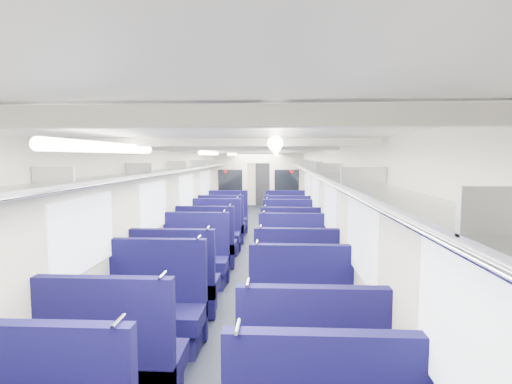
{
  "coord_description": "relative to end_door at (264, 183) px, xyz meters",
  "views": [
    {
      "loc": [
        0.56,
        -9.11,
        2.2
      ],
      "look_at": [
        -0.04,
        2.51,
        1.17
      ],
      "focal_mm": 28.15,
      "sensor_mm": 36.0,
      "label": 1
    }
  ],
  "objects": [
    {
      "name": "seat_9",
      "position": [
        0.83,
        -12.55,
        -0.61
      ],
      "size": [
        1.14,
        0.63,
        1.27
      ],
      "color": "#100E45",
      "rests_on": "floor"
    },
    {
      "name": "seat_10",
      "position": [
        -0.83,
        -11.39,
        -0.61
      ],
      "size": [
        1.14,
        0.63,
        1.27
      ],
      "color": "#100E45",
      "rests_on": "floor"
    },
    {
      "name": "wall_left",
      "position": [
        -1.4,
        -8.94,
        0.18
      ],
      "size": [
        0.02,
        18.0,
        2.35
      ],
      "primitive_type": "cube",
      "color": "beige",
      "rests_on": "floor"
    },
    {
      "name": "seat_15",
      "position": [
        0.83,
        -9.19,
        -0.61
      ],
      "size": [
        1.14,
        0.63,
        1.27
      ],
      "color": "#100E45",
      "rests_on": "floor"
    },
    {
      "name": "seat_14",
      "position": [
        -0.83,
        -9.11,
        -0.61
      ],
      "size": [
        1.14,
        0.63,
        1.27
      ],
      "color": "#100E45",
      "rests_on": "floor"
    },
    {
      "name": "seat_13",
      "position": [
        0.83,
        -10.3,
        -0.61
      ],
      "size": [
        1.14,
        0.63,
        1.27
      ],
      "color": "#100E45",
      "rests_on": "floor"
    },
    {
      "name": "wall_far",
      "position": [
        0.0,
        0.06,
        0.18
      ],
      "size": [
        2.8,
        0.02,
        2.35
      ],
      "primitive_type": "cube",
      "color": "beige",
      "rests_on": "floor"
    },
    {
      "name": "seat_19",
      "position": [
        0.83,
        -6.78,
        -0.61
      ],
      "size": [
        1.14,
        0.63,
        1.27
      ],
      "color": "#100E45",
      "rests_on": "floor"
    },
    {
      "name": "windows",
      "position": [
        0.0,
        -9.4,
        0.42
      ],
      "size": [
        2.78,
        15.6,
        0.75
      ],
      "color": "white",
      "rests_on": "wall_left"
    },
    {
      "name": "floor",
      "position": [
        0.0,
        -8.94,
        -1.0
      ],
      "size": [
        2.8,
        18.0,
        0.01
      ],
      "primitive_type": "cube",
      "color": "black",
      "rests_on": "ground"
    },
    {
      "name": "seat_11",
      "position": [
        0.83,
        -11.43,
        -0.61
      ],
      "size": [
        1.14,
        0.63,
        1.27
      ],
      "color": "#100E45",
      "rests_on": "floor"
    },
    {
      "name": "wall_right",
      "position": [
        1.4,
        -8.94,
        0.18
      ],
      "size": [
        0.02,
        18.0,
        2.35
      ],
      "primitive_type": "cube",
      "color": "beige",
      "rests_on": "floor"
    },
    {
      "name": "seat_16",
      "position": [
        -0.83,
        -8.0,
        -0.61
      ],
      "size": [
        1.14,
        0.63,
        1.27
      ],
      "color": "#100E45",
      "rests_on": "floor"
    },
    {
      "name": "dado_right",
      "position": [
        1.39,
        -8.94,
        -0.65
      ],
      "size": [
        0.03,
        17.9,
        0.7
      ],
      "primitive_type": "cube",
      "color": "#131139",
      "rests_on": "floor"
    },
    {
      "name": "seat_8",
      "position": [
        -0.83,
        -12.69,
        -0.61
      ],
      "size": [
        1.14,
        0.63,
        1.27
      ],
      "color": "#100E45",
      "rests_on": "floor"
    },
    {
      "name": "seat_5",
      "position": [
        0.83,
        -14.97,
        -0.61
      ],
      "size": [
        1.14,
        0.63,
        1.27
      ],
      "color": "#100E45",
      "rests_on": "floor"
    },
    {
      "name": "dado_left",
      "position": [
        -1.39,
        -8.94,
        -0.65
      ],
      "size": [
        0.03,
        17.9,
        0.7
      ],
      "primitive_type": "cube",
      "color": "#131139",
      "rests_on": "floor"
    },
    {
      "name": "luggage_rack_right",
      "position": [
        1.21,
        -8.94,
        0.97
      ],
      "size": [
        0.36,
        17.4,
        0.18
      ],
      "color": "#B2B5BA",
      "rests_on": "wall_right"
    },
    {
      "name": "ceiling_fittings",
      "position": [
        0.0,
        -9.2,
        1.29
      ],
      "size": [
        2.7,
        16.06,
        0.11
      ],
      "color": "beige",
      "rests_on": "ceiling"
    },
    {
      "name": "seat_7",
      "position": [
        0.83,
        -13.87,
        -0.61
      ],
      "size": [
        1.14,
        0.63,
        1.27
      ],
      "color": "#100E45",
      "rests_on": "floor"
    },
    {
      "name": "seat_18",
      "position": [
        -0.83,
        -6.91,
        -0.61
      ],
      "size": [
        1.14,
        0.63,
        1.27
      ],
      "color": "#100E45",
      "rests_on": "floor"
    },
    {
      "name": "seat_12",
      "position": [
        -0.83,
        -10.22,
        -0.61
      ],
      "size": [
        1.14,
        0.63,
        1.27
      ],
      "color": "#100E45",
      "rests_on": "floor"
    },
    {
      "name": "ceiling",
      "position": [
        0.0,
        -8.94,
        1.35
      ],
      "size": [
        2.8,
        18.0,
        0.01
      ],
      "primitive_type": "cube",
      "color": "silver",
      "rests_on": "wall_left"
    },
    {
      "name": "seat_4",
      "position": [
        -0.83,
        -14.82,
        -0.61
      ],
      "size": [
        1.14,
        0.63,
        1.27
      ],
      "color": "#100E45",
      "rests_on": "floor"
    },
    {
      "name": "luggage_rack_left",
      "position": [
        -1.21,
        -8.94,
        0.97
      ],
      "size": [
        0.36,
        17.4,
        0.18
      ],
      "color": "#B2B5BA",
      "rests_on": "wall_left"
    },
    {
      "name": "seat_6",
      "position": [
        -0.83,
        -13.64,
        -0.61
      ],
      "size": [
        1.14,
        0.63,
        1.27
      ],
      "color": "#100E45",
      "rests_on": "floor"
    },
    {
      "name": "seat_17",
      "position": [
        0.83,
        -8.05,
        -0.61
      ],
      "size": [
        1.14,
        0.63,
        1.27
      ],
      "color": "#100E45",
      "rests_on": "floor"
    },
    {
      "name": "end_door",
      "position": [
        0.0,
        0.0,
        0.0
      ],
      "size": [
        0.75,
        0.06,
        2.0
      ],
      "primitive_type": "cube",
      "color": "black",
      "rests_on": "floor"
    },
    {
      "name": "bulkhead",
      "position": [
        -0.0,
        -5.63,
        0.23
      ],
      "size": [
        2.8,
        0.1,
        2.35
      ],
      "color": "beige",
      "rests_on": "floor"
    }
  ]
}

